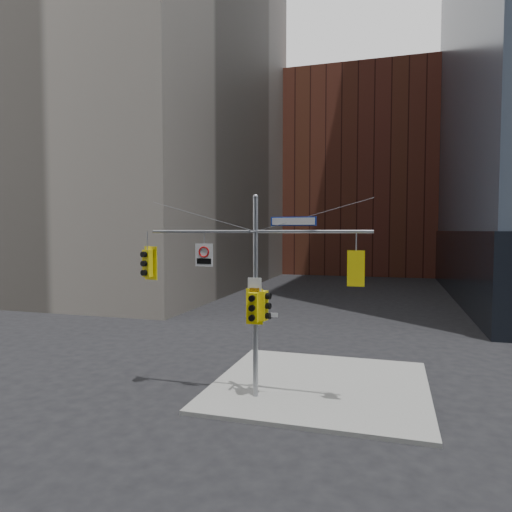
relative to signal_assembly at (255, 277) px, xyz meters
The scene contains 13 objects.
ground 4.85m from the signal_assembly, 90.00° to the right, with size 160.00×160.00×0.00m, color black.
sidewalk_corner 5.18m from the signal_assembly, 45.10° to the left, with size 8.00×8.00×0.15m, color gray.
brick_midrise 56.82m from the signal_assembly, 90.00° to the left, with size 26.00×20.00×28.00m, color maroon.
signal_assembly is the anchor object (origin of this frame).
traffic_light_west_arm 4.28m from the signal_assembly, behind, with size 0.60×0.56×1.28m.
traffic_light_east_arm 3.47m from the signal_assembly, ahead, with size 0.56×0.46×1.18m.
traffic_light_pole_side 1.06m from the signal_assembly, ahead, with size 0.44×0.38×1.04m.
traffic_light_pole_front 1.07m from the signal_assembly, 90.06° to the right, with size 0.60×0.48×1.26m.
street_sign_blade 2.35m from the signal_assembly, ahead, with size 1.61×0.21×0.31m.
regulatory_sign_arm 2.09m from the signal_assembly, behind, with size 0.67×0.07×0.83m.
regulatory_sign_pole 0.38m from the signal_assembly, 90.00° to the right, with size 0.49×0.05×0.64m.
street_blade_ew 1.40m from the signal_assembly, ahead, with size 0.71×0.13×0.14m.
street_blade_ns 1.77m from the signal_assembly, 90.00° to the left, with size 0.10×0.80×0.16m.
Camera 1 is at (4.60, -13.24, 6.03)m, focal length 32.00 mm.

